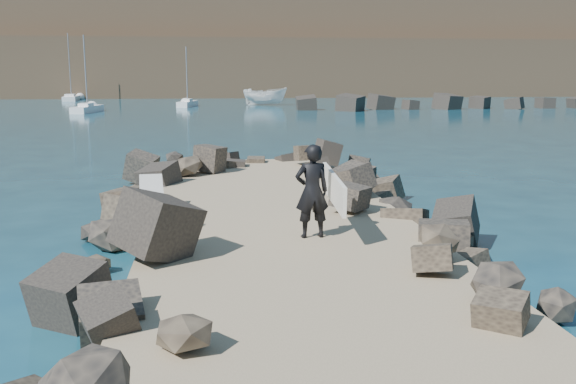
{
  "coord_description": "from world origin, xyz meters",
  "views": [
    {
      "loc": [
        -1.6,
        -14.0,
        3.92
      ],
      "look_at": [
        0.0,
        -1.0,
        1.5
      ],
      "focal_mm": 40.0,
      "sensor_mm": 36.0,
      "label": 1
    }
  ],
  "objects_px": {
    "surfboard_resting": "(152,197)",
    "surfer_with_board": "(315,191)",
    "sailboat_f": "(456,95)",
    "boat_imported": "(265,96)"
  },
  "relations": [
    {
      "from": "boat_imported",
      "to": "surfer_with_board",
      "type": "bearing_deg",
      "value": -162.61
    },
    {
      "from": "surfer_with_board",
      "to": "sailboat_f",
      "type": "bearing_deg",
      "value": 66.97
    },
    {
      "from": "surfer_with_board",
      "to": "sailboat_f",
      "type": "distance_m",
      "value": 103.03
    },
    {
      "from": "surfboard_resting",
      "to": "sailboat_f",
      "type": "xyz_separation_m",
      "value": [
        43.81,
        92.26,
        -0.69
      ]
    },
    {
      "from": "surfboard_resting",
      "to": "sailboat_f",
      "type": "distance_m",
      "value": 102.14
    },
    {
      "from": "surfboard_resting",
      "to": "boat_imported",
      "type": "xyz_separation_m",
      "value": [
        8.44,
        65.91,
        0.07
      ]
    },
    {
      "from": "surfboard_resting",
      "to": "surfer_with_board",
      "type": "xyz_separation_m",
      "value": [
        3.51,
        -2.55,
        0.54
      ]
    },
    {
      "from": "boat_imported",
      "to": "sailboat_f",
      "type": "bearing_deg",
      "value": -31.8
    },
    {
      "from": "boat_imported",
      "to": "sailboat_f",
      "type": "height_order",
      "value": "sailboat_f"
    },
    {
      "from": "boat_imported",
      "to": "sailboat_f",
      "type": "relative_size",
      "value": 0.9
    }
  ]
}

